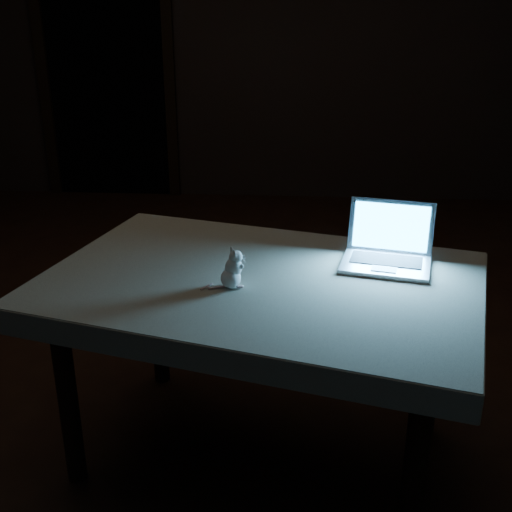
# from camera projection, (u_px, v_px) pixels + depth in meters

# --- Properties ---
(floor) EXTENTS (5.00, 5.00, 0.00)m
(floor) POSITION_uv_depth(u_px,v_px,m) (209.00, 355.00, 2.88)
(floor) COLOR black
(floor) RESTS_ON ground
(back_wall) EXTENTS (4.50, 0.04, 2.60)m
(back_wall) POSITION_uv_depth(u_px,v_px,m) (250.00, 25.00, 4.70)
(back_wall) COLOR black
(back_wall) RESTS_ON ground
(doorway) EXTENTS (1.06, 0.36, 2.13)m
(doorway) POSITION_uv_depth(u_px,v_px,m) (105.00, 57.00, 4.86)
(doorway) COLOR black
(doorway) RESTS_ON back_wall
(table) EXTENTS (1.43, 1.11, 0.68)m
(table) POSITION_uv_depth(u_px,v_px,m) (260.00, 371.00, 2.14)
(table) COLOR black
(table) RESTS_ON floor
(tablecloth) EXTENTS (1.59, 1.38, 0.08)m
(tablecloth) POSITION_uv_depth(u_px,v_px,m) (287.00, 285.00, 2.05)
(tablecloth) COLOR #B8B199
(tablecloth) RESTS_ON table
(laptop) EXTENTS (0.33, 0.30, 0.19)m
(laptop) POSITION_uv_depth(u_px,v_px,m) (388.00, 240.00, 2.05)
(laptop) COLOR #B1B1B6
(laptop) RESTS_ON tablecloth
(plush_mouse) EXTENTS (0.12, 0.12, 0.12)m
(plush_mouse) POSITION_uv_depth(u_px,v_px,m) (231.00, 268.00, 1.92)
(plush_mouse) COLOR white
(plush_mouse) RESTS_ON tablecloth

